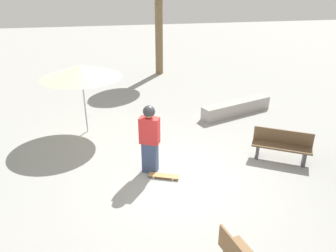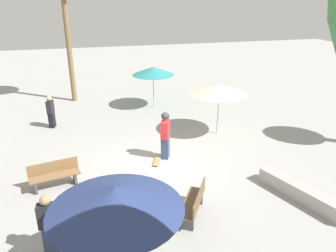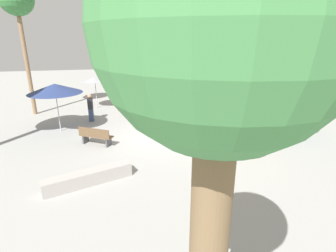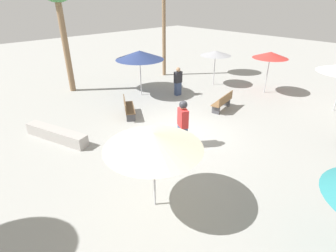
{
  "view_description": "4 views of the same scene",
  "coord_description": "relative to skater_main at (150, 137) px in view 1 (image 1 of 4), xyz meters",
  "views": [
    {
      "loc": [
        1.68,
        6.88,
        4.71
      ],
      "look_at": [
        0.24,
        -0.28,
        1.39
      ],
      "focal_mm": 35.0,
      "sensor_mm": 36.0,
      "label": 1
    },
    {
      "loc": [
        -10.31,
        2.26,
        5.92
      ],
      "look_at": [
        0.62,
        -0.62,
        1.33
      ],
      "focal_mm": 35.0,
      "sensor_mm": 36.0,
      "label": 2
    },
    {
      "loc": [
        -2.09,
        -12.09,
        4.77
      ],
      "look_at": [
        0.24,
        -1.04,
        0.9
      ],
      "focal_mm": 28.0,
      "sensor_mm": 36.0,
      "label": 3
    },
    {
      "loc": [
        6.68,
        -6.94,
        5.29
      ],
      "look_at": [
        0.45,
        -1.08,
        0.96
      ],
      "focal_mm": 28.0,
      "sensor_mm": 36.0,
      "label": 4
    }
  ],
  "objects": [
    {
      "name": "ground_plane",
      "position": [
        -0.67,
        0.53,
        -1.0
      ],
      "size": [
        60.0,
        60.0,
        0.0
      ],
      "primitive_type": "plane",
      "color": "#9E9E99"
    },
    {
      "name": "skater_main",
      "position": [
        0.0,
        0.0,
        0.0
      ],
      "size": [
        0.56,
        0.46,
        1.86
      ],
      "rotation": [
        0.0,
        0.0,
        2.69
      ],
      "color": "#38476B",
      "rests_on": "ground_plane"
    },
    {
      "name": "bench_near",
      "position": [
        -3.7,
        0.11,
        -0.58
      ],
      "size": [
        1.6,
        1.21,
        0.85
      ],
      "rotation": [
        0.0,
        0.0,
        5.74
      ],
      "color": "#47474C",
      "rests_on": "ground_plane"
    },
    {
      "name": "skateboard",
      "position": [
        -0.29,
        0.39,
        -0.95
      ],
      "size": [
        0.82,
        0.49,
        0.07
      ],
      "rotation": [
        0.0,
        0.0,
        2.75
      ],
      "color": "#B7844C",
      "rests_on": "ground_plane"
    },
    {
      "name": "concrete_ledge",
      "position": [
        -3.78,
        -3.35,
        -0.76
      ],
      "size": [
        2.96,
        1.42,
        0.48
      ],
      "rotation": [
        0.0,
        0.0,
        0.33
      ],
      "color": "#A8A39E",
      "rests_on": "ground_plane"
    },
    {
      "name": "shade_umbrella_cream",
      "position": [
        1.7,
        -2.85,
        1.06
      ],
      "size": [
        2.52,
        2.52,
        2.27
      ],
      "color": "#B7B7BC",
      "rests_on": "ground_plane"
    }
  ]
}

